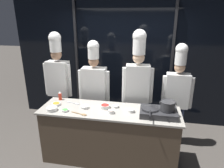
{
  "coord_description": "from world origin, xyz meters",
  "views": [
    {
      "loc": [
        0.57,
        -2.8,
        2.34
      ],
      "look_at": [
        0.0,
        0.25,
        1.27
      ],
      "focal_mm": 32.0,
      "sensor_mm": 36.0,
      "label": 1
    }
  ],
  "objects": [
    {
      "name": "prep_bowl_bean_sprouts",
      "position": [
        0.09,
        0.11,
        0.95
      ],
      "size": [
        0.1,
        0.1,
        0.04
      ],
      "color": "white",
      "rests_on": "demo_counter"
    },
    {
      "name": "prep_bowl_bell_pepper",
      "position": [
        -0.08,
        0.05,
        0.96
      ],
      "size": [
        0.16,
        0.16,
        0.06
      ],
      "color": "white",
      "rests_on": "demo_counter"
    },
    {
      "name": "prep_bowl_carrots",
      "position": [
        -0.9,
        0.02,
        0.95
      ],
      "size": [
        0.15,
        0.15,
        0.04
      ],
      "color": "white",
      "rests_on": "demo_counter"
    },
    {
      "name": "chef_pastry",
      "position": [
        1.1,
        0.67,
        1.1
      ],
      "size": [
        0.54,
        0.22,
        1.91
      ],
      "rotation": [
        0.0,
        0.0,
        3.11
      ],
      "color": "#2D3856",
      "rests_on": "ground_plane"
    },
    {
      "name": "portable_stove",
      "position": [
        0.76,
        -0.04,
        0.97
      ],
      "size": [
        0.54,
        0.38,
        0.1
      ],
      "color": "#28282B",
      "rests_on": "demo_counter"
    },
    {
      "name": "chef_line",
      "position": [
        0.4,
        0.57,
        1.26
      ],
      "size": [
        0.54,
        0.25,
        2.13
      ],
      "rotation": [
        0.0,
        0.0,
        3.22
      ],
      "color": "#2D3856",
      "rests_on": "ground_plane"
    },
    {
      "name": "ground_plane",
      "position": [
        0.0,
        0.0,
        0.0
      ],
      "size": [
        24.0,
        24.0,
        0.0
      ],
      "primitive_type": "plane",
      "color": "#47423D"
    },
    {
      "name": "chef_sous",
      "position": [
        -0.41,
        0.64,
        1.11
      ],
      "size": [
        0.59,
        0.25,
        1.93
      ],
      "rotation": [
        0.0,
        0.0,
        3.17
      ],
      "color": "#232326",
      "rests_on": "ground_plane"
    },
    {
      "name": "chef_head",
      "position": [
        -1.13,
        0.64,
        1.22
      ],
      "size": [
        0.55,
        0.24,
        2.07
      ],
      "rotation": [
        0.0,
        0.0,
        3.09
      ],
      "color": "#232326",
      "rests_on": "ground_plane"
    },
    {
      "name": "prep_bowl_rice",
      "position": [
        0.35,
        -0.01,
        0.95
      ],
      "size": [
        0.11,
        0.11,
        0.05
      ],
      "color": "white",
      "rests_on": "demo_counter"
    },
    {
      "name": "demo_counter",
      "position": [
        0.0,
        0.0,
        0.46
      ],
      "size": [
        2.23,
        0.65,
        0.92
      ],
      "color": "#4C3D2D",
      "rests_on": "ground_plane"
    },
    {
      "name": "prep_bowl_shrimp",
      "position": [
        0.05,
        -0.11,
        0.96
      ],
      "size": [
        0.09,
        0.09,
        0.06
      ],
      "color": "white",
      "rests_on": "demo_counter"
    },
    {
      "name": "prep_bowl_scallions",
      "position": [
        -0.66,
        -0.18,
        0.94
      ],
      "size": [
        0.11,
        0.11,
        0.03
      ],
      "color": "white",
      "rests_on": "demo_counter"
    },
    {
      "name": "prep_bowl_chicken",
      "position": [
        -0.88,
        -0.19,
        0.96
      ],
      "size": [
        0.17,
        0.17,
        0.06
      ],
      "color": "white",
      "rests_on": "demo_counter"
    },
    {
      "name": "serving_spoon_slotted",
      "position": [
        -0.37,
        -0.24,
        0.93
      ],
      "size": [
        0.27,
        0.1,
        0.02
      ],
      "color": "olive",
      "rests_on": "demo_counter"
    },
    {
      "name": "stock_pot",
      "position": [
        0.88,
        -0.04,
        1.1
      ],
      "size": [
        0.24,
        0.21,
        0.13
      ],
      "color": "#333335",
      "rests_on": "portable_stove"
    },
    {
      "name": "prep_bowl_onion",
      "position": [
        -0.4,
        -0.01,
        0.95
      ],
      "size": [
        0.14,
        0.14,
        0.04
      ],
      "color": "white",
      "rests_on": "demo_counter"
    },
    {
      "name": "serving_spoon_solid",
      "position": [
        -0.61,
        0.12,
        0.93
      ],
      "size": [
        0.25,
        0.09,
        0.02
      ],
      "color": "#B2B5BA",
      "rests_on": "demo_counter"
    },
    {
      "name": "frying_pan",
      "position": [
        0.63,
        -0.05,
        1.05
      ],
      "size": [
        0.27,
        0.46,
        0.04
      ],
      "color": "#232326",
      "rests_on": "portable_stove"
    },
    {
      "name": "window_wall_back",
      "position": [
        0.0,
        1.53,
        1.35
      ],
      "size": [
        4.94,
        0.09,
        2.7
      ],
      "color": "black",
      "rests_on": "ground_plane"
    },
    {
      "name": "squeeze_bottle_chili",
      "position": [
        -0.93,
        0.24,
        1.0
      ],
      "size": [
        0.06,
        0.06,
        0.16
      ],
      "color": "red",
      "rests_on": "demo_counter"
    }
  ]
}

